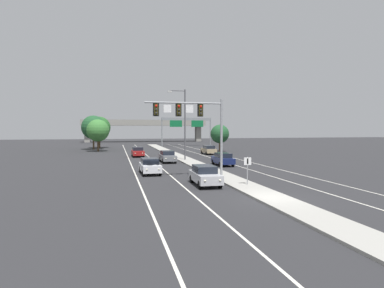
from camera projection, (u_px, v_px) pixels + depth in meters
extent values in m
plane|color=#28282B|center=(273.00, 199.00, 21.05)|extent=(260.00, 260.00, 0.00)
cube|color=#9E9B93|center=(201.00, 167.00, 38.56)|extent=(2.40, 110.00, 0.15)
cube|color=silver|center=(155.00, 162.00, 44.29)|extent=(0.14, 100.00, 0.01)
cube|color=silver|center=(221.00, 161.00, 46.44)|extent=(0.14, 100.00, 0.01)
cube|color=silver|center=(130.00, 163.00, 43.54)|extent=(0.14, 100.00, 0.01)
cube|color=silver|center=(242.00, 160.00, 47.19)|extent=(0.14, 100.00, 0.01)
cylinder|color=gray|center=(221.00, 137.00, 30.85)|extent=(0.24, 0.24, 7.20)
cylinder|color=gray|center=(184.00, 103.00, 29.87)|extent=(7.25, 0.16, 0.16)
cube|color=black|center=(200.00, 110.00, 30.30)|extent=(0.56, 0.06, 1.20)
cube|color=#38330F|center=(200.00, 110.00, 30.26)|extent=(0.32, 0.32, 1.00)
sphere|color=red|center=(201.00, 107.00, 30.08)|extent=(0.22, 0.22, 0.22)
sphere|color=#282828|center=(201.00, 110.00, 30.09)|extent=(0.22, 0.22, 0.22)
sphere|color=#282828|center=(201.00, 114.00, 30.11)|extent=(0.22, 0.22, 0.22)
cube|color=black|center=(178.00, 110.00, 29.83)|extent=(0.56, 0.06, 1.20)
cube|color=#38330F|center=(179.00, 110.00, 29.79)|extent=(0.32, 0.32, 1.00)
sphere|color=red|center=(179.00, 106.00, 29.61)|extent=(0.22, 0.22, 0.22)
sphere|color=#282828|center=(179.00, 110.00, 29.62)|extent=(0.22, 0.22, 0.22)
sphere|color=#282828|center=(179.00, 113.00, 29.64)|extent=(0.22, 0.22, 0.22)
cube|color=black|center=(156.00, 110.00, 29.35)|extent=(0.56, 0.06, 1.20)
cube|color=#38330F|center=(156.00, 110.00, 29.31)|extent=(0.32, 0.32, 1.00)
sphere|color=red|center=(156.00, 106.00, 29.13)|extent=(0.22, 0.22, 0.22)
sphere|color=#282828|center=(156.00, 109.00, 29.15)|extent=(0.22, 0.22, 0.22)
sphere|color=#282828|center=(156.00, 113.00, 29.16)|extent=(0.22, 0.22, 0.22)
cube|color=white|center=(190.00, 109.00, 30.00)|extent=(0.70, 0.04, 0.70)
cube|color=white|center=(167.00, 109.00, 29.53)|extent=(0.70, 0.04, 0.70)
cylinder|color=gray|center=(247.00, 171.00, 25.78)|extent=(0.08, 0.08, 2.20)
cube|color=white|center=(248.00, 161.00, 25.71)|extent=(0.60, 0.03, 0.60)
cube|color=black|center=(248.00, 161.00, 25.69)|extent=(0.12, 0.01, 0.44)
cylinder|color=#4C4C51|center=(185.00, 125.00, 46.39)|extent=(0.20, 0.20, 10.00)
cylinder|color=#4C4C51|center=(177.00, 91.00, 45.92)|extent=(2.20, 0.12, 0.12)
cube|color=#B7B7B2|center=(170.00, 92.00, 45.67)|extent=(0.56, 0.28, 0.20)
cube|color=#B7B7BC|center=(205.00, 177.00, 26.25)|extent=(1.87, 4.43, 0.70)
cube|color=black|center=(204.00, 169.00, 26.43)|extent=(1.62, 2.40, 0.56)
sphere|color=#EAE5C6|center=(220.00, 180.00, 24.24)|extent=(0.18, 0.18, 0.18)
sphere|color=#EAE5C6|center=(205.00, 181.00, 24.00)|extent=(0.18, 0.18, 0.18)
cylinder|color=black|center=(220.00, 184.00, 24.97)|extent=(0.23, 0.64, 0.64)
cylinder|color=black|center=(200.00, 185.00, 24.63)|extent=(0.23, 0.64, 0.64)
cylinder|color=black|center=(210.00, 178.00, 27.90)|extent=(0.23, 0.64, 0.64)
cylinder|color=black|center=(192.00, 179.00, 27.56)|extent=(0.23, 0.64, 0.64)
cube|color=silver|center=(150.00, 167.00, 32.83)|extent=(1.92, 4.45, 0.70)
cube|color=black|center=(150.00, 161.00, 33.02)|extent=(1.65, 2.42, 0.56)
sphere|color=#EAE5C6|center=(159.00, 169.00, 30.87)|extent=(0.18, 0.18, 0.18)
sphere|color=#EAE5C6|center=(147.00, 170.00, 30.58)|extent=(0.18, 0.18, 0.18)
cylinder|color=black|center=(160.00, 172.00, 31.60)|extent=(0.24, 0.65, 0.64)
cylinder|color=black|center=(144.00, 173.00, 31.20)|extent=(0.24, 0.65, 0.64)
cylinder|color=black|center=(156.00, 169.00, 34.50)|extent=(0.24, 0.65, 0.64)
cylinder|color=black|center=(140.00, 169.00, 34.10)|extent=(0.24, 0.65, 0.64)
cube|color=slate|center=(168.00, 157.00, 44.05)|extent=(1.85, 4.42, 0.70)
cube|color=black|center=(167.00, 153.00, 44.24)|extent=(1.61, 2.39, 0.56)
sphere|color=#EAE5C6|center=(175.00, 158.00, 42.07)|extent=(0.18, 0.18, 0.18)
sphere|color=#EAE5C6|center=(166.00, 159.00, 41.80)|extent=(0.18, 0.18, 0.18)
cylinder|color=black|center=(175.00, 161.00, 42.81)|extent=(0.23, 0.64, 0.64)
cylinder|color=black|center=(163.00, 161.00, 42.42)|extent=(0.23, 0.64, 0.64)
cylinder|color=black|center=(171.00, 159.00, 45.72)|extent=(0.23, 0.64, 0.64)
cylinder|color=black|center=(160.00, 159.00, 45.33)|extent=(0.23, 0.64, 0.64)
cube|color=maroon|center=(138.00, 153.00, 53.01)|extent=(1.90, 4.44, 0.70)
cube|color=black|center=(138.00, 149.00, 53.20)|extent=(1.64, 2.41, 0.56)
sphere|color=#EAE5C6|center=(143.00, 153.00, 51.05)|extent=(0.18, 0.18, 0.18)
sphere|color=#EAE5C6|center=(135.00, 153.00, 50.76)|extent=(0.18, 0.18, 0.18)
cylinder|color=black|center=(144.00, 155.00, 51.78)|extent=(0.24, 0.65, 0.64)
cylinder|color=black|center=(133.00, 156.00, 51.38)|extent=(0.24, 0.65, 0.64)
cylinder|color=black|center=(142.00, 154.00, 54.68)|extent=(0.24, 0.65, 0.64)
cylinder|color=black|center=(132.00, 154.00, 54.28)|extent=(0.24, 0.65, 0.64)
cube|color=#141E4C|center=(223.00, 160.00, 40.37)|extent=(1.85, 4.42, 0.70)
cube|color=black|center=(223.00, 155.00, 40.12)|extent=(1.61, 2.39, 0.56)
sphere|color=#EAE5C6|center=(213.00, 158.00, 42.36)|extent=(0.18, 0.18, 0.18)
sphere|color=#EAE5C6|center=(222.00, 158.00, 42.61)|extent=(0.18, 0.18, 0.18)
cylinder|color=black|center=(213.00, 162.00, 41.67)|extent=(0.23, 0.64, 0.64)
cylinder|color=black|center=(225.00, 162.00, 42.02)|extent=(0.23, 0.64, 0.64)
cylinder|color=black|center=(220.00, 164.00, 38.75)|extent=(0.23, 0.64, 0.64)
cylinder|color=black|center=(233.00, 164.00, 39.09)|extent=(0.23, 0.64, 0.64)
cube|color=tan|center=(208.00, 151.00, 58.13)|extent=(1.86, 4.43, 0.70)
cube|color=black|center=(209.00, 147.00, 57.89)|extent=(1.62, 2.40, 0.56)
sphere|color=#EAE5C6|center=(202.00, 150.00, 60.10)|extent=(0.18, 0.18, 0.18)
sphere|color=#EAE5C6|center=(208.00, 149.00, 60.38)|extent=(0.18, 0.18, 0.18)
cylinder|color=black|center=(202.00, 152.00, 59.41)|extent=(0.23, 0.64, 0.64)
cylinder|color=black|center=(210.00, 152.00, 59.80)|extent=(0.23, 0.64, 0.64)
cylinder|color=black|center=(207.00, 153.00, 56.50)|extent=(0.23, 0.64, 0.64)
cylinder|color=black|center=(215.00, 153.00, 56.89)|extent=(0.23, 0.64, 0.64)
cylinder|color=gray|center=(162.00, 132.00, 83.59)|extent=(0.28, 0.28, 7.50)
cylinder|color=gray|center=(210.00, 132.00, 86.56)|extent=(0.28, 0.28, 7.50)
cube|color=gray|center=(187.00, 119.00, 84.92)|extent=(13.00, 0.36, 0.70)
cube|color=#0F6033|center=(176.00, 124.00, 84.13)|extent=(3.20, 0.08, 1.70)
cube|color=#0F6033|center=(197.00, 124.00, 85.43)|extent=(3.20, 0.08, 1.70)
cube|color=gray|center=(145.00, 124.00, 113.33)|extent=(42.40, 6.40, 1.10)
cube|color=gray|center=(145.00, 121.00, 110.37)|extent=(42.40, 0.36, 0.90)
cube|color=gray|center=(87.00, 134.00, 109.11)|extent=(1.80, 2.40, 5.65)
cube|color=gray|center=(198.00, 134.00, 117.87)|extent=(1.80, 2.40, 5.65)
cylinder|color=#4C3823|center=(94.00, 143.00, 71.06)|extent=(0.36, 0.36, 2.82)
sphere|color=#1E4C28|center=(93.00, 127.00, 70.90)|extent=(5.16, 5.16, 5.16)
cylinder|color=#4C3823|center=(98.00, 145.00, 64.99)|extent=(0.36, 0.36, 2.44)
sphere|color=#387533|center=(98.00, 130.00, 64.85)|extent=(4.47, 4.47, 4.47)
cylinder|color=#4C3823|center=(220.00, 146.00, 65.15)|extent=(0.36, 0.36, 2.04)
sphere|color=#1E4C28|center=(220.00, 134.00, 65.03)|extent=(3.73, 3.73, 3.73)
cylinder|color=#4C3823|center=(100.00, 142.00, 76.95)|extent=(0.36, 0.36, 2.82)
sphere|color=#235623|center=(99.00, 127.00, 76.79)|extent=(5.15, 5.15, 5.15)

